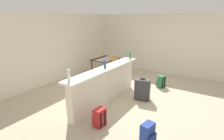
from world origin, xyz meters
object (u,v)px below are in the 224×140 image
(bottle_blue, at_px, (105,64))
(backpack_red, at_px, (99,118))
(dining_table, at_px, (106,61))
(dining_chair_near_partition, at_px, (115,66))
(suitcase_upright_charcoal, at_px, (142,89))
(backpack_green, at_px, (161,82))
(bottle_green, at_px, (130,56))
(backpack_blue, at_px, (148,134))
(bottle_white, at_px, (69,75))

(bottle_blue, height_order, backpack_red, bottle_blue)
(dining_table, relative_size, dining_chair_near_partition, 1.18)
(backpack_red, bearing_deg, suitcase_upright_charcoal, -8.45)
(backpack_red, bearing_deg, dining_chair_near_partition, 25.77)
(dining_chair_near_partition, distance_m, suitcase_upright_charcoal, 2.10)
(bottle_blue, bearing_deg, backpack_red, -151.58)
(dining_table, bearing_deg, backpack_green, -90.26)
(bottle_blue, xyz_separation_m, bottle_green, (1.31, -0.09, 0.01))
(bottle_blue, height_order, bottle_green, bottle_green)
(bottle_green, relative_size, backpack_red, 0.56)
(dining_chair_near_partition, relative_size, backpack_blue, 2.21)
(bottle_white, xyz_separation_m, suitcase_upright_charcoal, (2.01, -0.87, -0.83))
(backpack_green, bearing_deg, dining_table, 89.74)
(dining_chair_near_partition, relative_size, suitcase_upright_charcoal, 1.39)
(dining_table, height_order, backpack_blue, dining_table)
(bottle_white, bearing_deg, backpack_red, -67.25)
(dining_table, height_order, dining_chair_near_partition, dining_chair_near_partition)
(backpack_blue, xyz_separation_m, backpack_red, (-0.04, 1.13, 0.00))
(bottle_blue, relative_size, dining_chair_near_partition, 0.24)
(dining_chair_near_partition, xyz_separation_m, suitcase_upright_charcoal, (-1.22, -1.70, -0.19))
(dining_chair_near_partition, bearing_deg, bottle_white, -165.59)
(bottle_white, xyz_separation_m, dining_chair_near_partition, (3.23, 0.83, -0.64))
(bottle_blue, height_order, suitcase_upright_charcoal, bottle_blue)
(dining_table, bearing_deg, bottle_blue, -145.55)
(backpack_green, bearing_deg, backpack_blue, -166.50)
(bottle_white, distance_m, backpack_blue, 2.01)
(bottle_green, bearing_deg, bottle_white, 176.63)
(dining_table, bearing_deg, backpack_blue, -134.33)
(dining_chair_near_partition, xyz_separation_m, backpack_red, (-2.98, -1.44, -0.31))
(suitcase_upright_charcoal, bearing_deg, backpack_green, -6.89)
(suitcase_upright_charcoal, relative_size, backpack_green, 1.60)
(bottle_blue, xyz_separation_m, dining_chair_near_partition, (1.97, 0.89, -0.63))
(bottle_green, height_order, dining_chair_near_partition, bottle_green)
(suitcase_upright_charcoal, bearing_deg, bottle_blue, 132.96)
(bottle_green, bearing_deg, dining_chair_near_partition, 56.13)
(bottle_blue, distance_m, suitcase_upright_charcoal, 1.37)
(bottle_white, height_order, suitcase_upright_charcoal, bottle_white)
(dining_table, xyz_separation_m, backpack_blue, (-3.00, -3.07, -0.44))
(suitcase_upright_charcoal, height_order, backpack_red, suitcase_upright_charcoal)
(bottle_blue, distance_m, backpack_green, 2.43)
(dining_table, bearing_deg, bottle_green, -116.00)
(bottle_blue, height_order, backpack_green, bottle_blue)
(dining_chair_near_partition, height_order, backpack_green, dining_chair_near_partition)
(bottle_blue, bearing_deg, dining_chair_near_partition, 24.36)
(bottle_white, bearing_deg, dining_table, 22.03)
(dining_chair_near_partition, xyz_separation_m, backpack_green, (0.05, -1.85, -0.31))
(bottle_white, height_order, bottle_blue, bottle_white)
(dining_chair_near_partition, bearing_deg, backpack_blue, -138.81)
(dining_table, distance_m, dining_chair_near_partition, 0.52)
(bottle_blue, xyz_separation_m, backpack_red, (-1.01, -0.55, -0.94))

